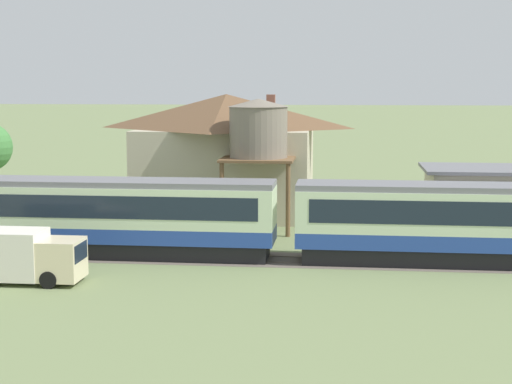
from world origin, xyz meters
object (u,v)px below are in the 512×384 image
object	(u,v)px
passenger_train	(116,214)
station_house_brown_roof	(227,153)
water_tower	(258,131)
delivery_truck_cream	(15,255)

from	to	relation	value
passenger_train	station_house_brown_roof	xyz separation A→B (m)	(3.87, 14.24, 2.07)
station_house_brown_roof	water_tower	bearing A→B (deg)	-63.99
station_house_brown_roof	water_tower	world-z (taller)	station_house_brown_roof
passenger_train	delivery_truck_cream	size ratio (longest dim) A/B	9.10
delivery_truck_cream	passenger_train	bearing A→B (deg)	63.12
station_house_brown_roof	water_tower	size ratio (longest dim) A/B	1.54
water_tower	station_house_brown_roof	bearing A→B (deg)	116.01
station_house_brown_roof	water_tower	xyz separation A→B (m)	(2.89, -5.92, 1.85)
passenger_train	delivery_truck_cream	bearing A→B (deg)	-116.88
water_tower	delivery_truck_cream	world-z (taller)	water_tower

